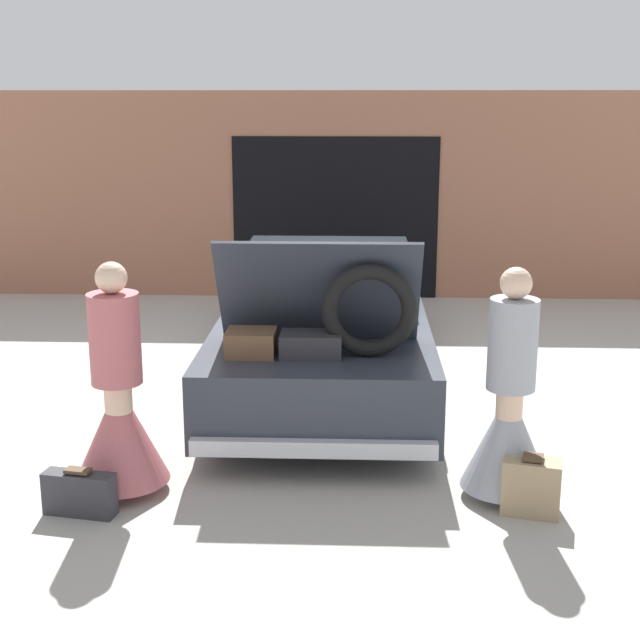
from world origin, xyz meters
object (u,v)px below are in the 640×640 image
car (326,321)px  suitcase_beside_left_person (80,493)px  person_left (119,412)px  person_right (509,418)px  suitcase_beside_right_person (531,486)px

car → suitcase_beside_left_person: (-1.54, -3.05, -0.43)m
person_left → person_right: bearing=88.3°
suitcase_beside_left_person → person_right: bearing=7.9°
car → person_right: 2.97m
car → person_left: bearing=-117.0°
person_left → suitcase_beside_right_person: 2.87m
car → suitcase_beside_left_person: 3.44m
person_right → suitcase_beside_right_person: (0.13, -0.26, -0.39)m
car → person_right: size_ratio=3.08×
person_left → suitcase_beside_right_person: person_left is taller
person_right → person_left: bearing=103.6°
person_left → suitcase_beside_left_person: 0.61m
person_left → suitcase_beside_right_person: size_ratio=3.90×
car → suitcase_beside_right_person: bearing=-63.1°
suitcase_beside_left_person → car: bearing=63.2°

